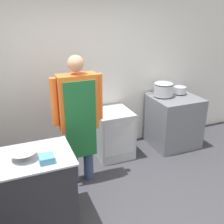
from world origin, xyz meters
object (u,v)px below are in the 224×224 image
stove (174,121)px  mixing_bowl (23,155)px  person_cook (78,114)px  plastic_tub (47,159)px  stock_pot (163,89)px  sauce_pot (180,90)px  fridge_unit (113,133)px

stove → mixing_bowl: (-2.62, -1.05, 0.48)m
person_cook → stove: bearing=13.1°
mixing_bowl → plastic_tub: size_ratio=1.91×
mixing_bowl → stock_pot: stock_pot is taller
mixing_bowl → sauce_pot: size_ratio=1.30×
stove → person_cook: size_ratio=0.51×
stove → plastic_tub: 2.73m
fridge_unit → mixing_bowl: bearing=-142.5°
stove → mixing_bowl: mixing_bowl is taller
stove → mixing_bowl: 2.86m
stove → fridge_unit: (-1.16, 0.08, -0.06)m
fridge_unit → stock_pot: 1.17m
stove → person_cook: 2.00m
plastic_tub → stock_pot: bearing=30.8°
person_cook → plastic_tub: 0.95m
stove → sauce_pot: size_ratio=4.22×
plastic_tub → sauce_pot: (2.57, 1.33, 0.06)m
fridge_unit → mixing_bowl: size_ratio=2.77×
stove → fridge_unit: 1.16m
person_cook → plastic_tub: (-0.55, -0.77, -0.12)m
person_cook → mixing_bowl: person_cook is taller
mixing_bowl → plastic_tub: 0.26m
plastic_tub → stock_pot: 2.59m
person_cook → plastic_tub: person_cook is taller
fridge_unit → person_cook: person_cook is taller
mixing_bowl → stock_pot: 2.71m
person_cook → sauce_pot: (2.02, 0.56, -0.07)m
person_cook → stock_pot: (1.67, 0.56, -0.00)m
stove → plastic_tub: bearing=-153.5°
mixing_bowl → sauce_pot: bearing=22.9°
sauce_pot → mixing_bowl: bearing=-157.1°
person_cook → sauce_pot: 2.10m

